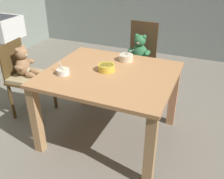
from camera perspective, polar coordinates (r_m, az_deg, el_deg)
ground_plane at (r=2.70m, az=-0.42°, el=-10.37°), size 5.20×5.20×0.04m
dining_table at (r=2.36m, az=-0.47°, el=1.07°), size 1.16×1.02×0.71m
teddy_chair_near_left at (r=2.92m, az=-18.57°, el=3.80°), size 0.43×0.43×0.83m
teddy_chair_far_center at (r=3.20m, az=6.06°, el=7.68°), size 0.41×0.42×0.92m
porridge_bowl_yellow_center at (r=2.34m, az=-1.23°, el=4.92°), size 0.16×0.16×0.06m
porridge_bowl_cream_far_center at (r=2.56m, az=3.17°, el=7.09°), size 0.15×0.14×0.13m
porridge_bowl_white_near_left at (r=2.31m, az=-10.84°, el=3.95°), size 0.12×0.11×0.11m
sink_basin at (r=4.15m, az=-22.81°, el=10.73°), size 0.44×0.45×0.84m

